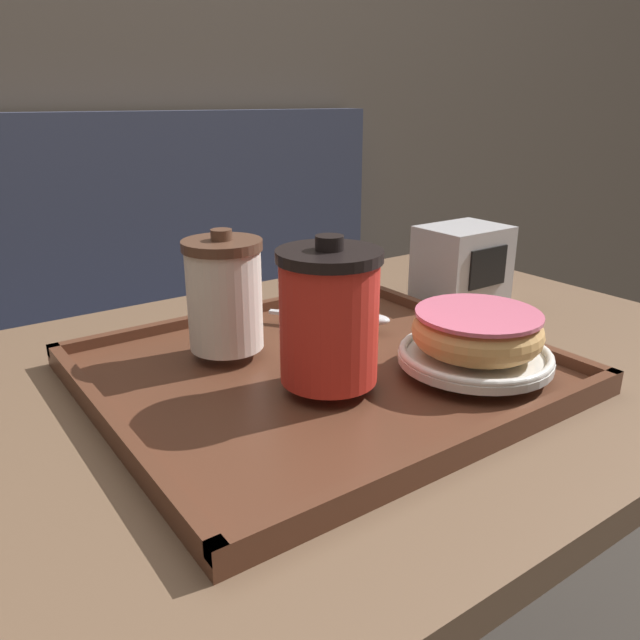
% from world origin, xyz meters
% --- Properties ---
extents(wall_behind, '(8.00, 0.05, 2.40)m').
position_xyz_m(wall_behind, '(0.00, 1.10, 1.20)').
color(wall_behind, brown).
rests_on(wall_behind, ground_plane).
extents(booth_bench, '(1.68, 0.44, 1.00)m').
position_xyz_m(booth_bench, '(0.02, 0.87, 0.32)').
color(booth_bench, '#33384C').
rests_on(booth_bench, ground_plane).
extents(cafe_table, '(1.01, 0.64, 0.76)m').
position_xyz_m(cafe_table, '(0.00, 0.00, 0.60)').
color(cafe_table, brown).
rests_on(cafe_table, ground_plane).
extents(serving_tray, '(0.43, 0.39, 0.02)m').
position_xyz_m(serving_tray, '(-0.01, -0.02, 0.77)').
color(serving_tray, '#512D1E').
rests_on(serving_tray, cafe_table).
extents(coffee_cup_front, '(0.10, 0.10, 0.14)m').
position_xyz_m(coffee_cup_front, '(-0.03, -0.07, 0.84)').
color(coffee_cup_front, red).
rests_on(coffee_cup_front, serving_tray).
extents(coffee_cup_rear, '(0.08, 0.08, 0.12)m').
position_xyz_m(coffee_cup_rear, '(-0.07, 0.06, 0.84)').
color(coffee_cup_rear, white).
rests_on(coffee_cup_rear, serving_tray).
extents(plate_with_chocolate_donut, '(0.15, 0.15, 0.01)m').
position_xyz_m(plate_with_chocolate_donut, '(0.11, -0.12, 0.79)').
color(plate_with_chocolate_donut, white).
rests_on(plate_with_chocolate_donut, serving_tray).
extents(donut_chocolate_glazed, '(0.13, 0.13, 0.04)m').
position_xyz_m(donut_chocolate_glazed, '(0.11, -0.12, 0.82)').
color(donut_chocolate_glazed, tan).
rests_on(donut_chocolate_glazed, plate_with_chocolate_donut).
extents(spoon, '(0.10, 0.13, 0.01)m').
position_xyz_m(spoon, '(0.09, 0.04, 0.79)').
color(spoon, silver).
rests_on(spoon, serving_tray).
extents(napkin_dispenser, '(0.12, 0.09, 0.11)m').
position_xyz_m(napkin_dispenser, '(0.30, 0.07, 0.81)').
color(napkin_dispenser, '#B7B7BC').
rests_on(napkin_dispenser, cafe_table).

